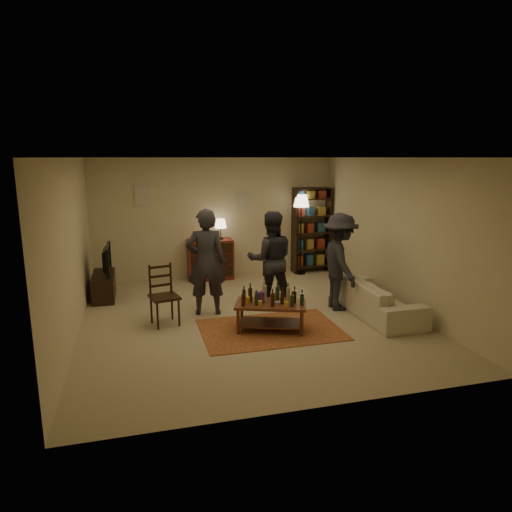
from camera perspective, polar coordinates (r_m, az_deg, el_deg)
name	(u,v)px	position (r m, az deg, el deg)	size (l,w,h in m)	color
floor	(248,318)	(7.92, -0.94, -7.71)	(6.00, 6.00, 0.00)	#C6B793
room_shell	(187,198)	(10.31, -8.61, 7.15)	(6.00, 6.00, 6.00)	beige
rug	(271,330)	(7.39, 1.83, -9.17)	(2.20, 1.50, 0.01)	maroon
coffee_table	(271,306)	(7.26, 1.86, -6.22)	(1.24, 0.95, 0.79)	brown
dining_chair	(163,292)	(7.65, -11.54, -4.48)	(0.53, 0.53, 1.01)	black
tv_stand	(104,279)	(9.34, -18.50, -2.78)	(0.40, 1.00, 1.06)	black
dresser	(211,258)	(10.31, -5.69, -0.30)	(1.00, 0.50, 1.36)	maroon
bookshelf	(311,229)	(10.92, 6.92, 3.36)	(0.90, 0.34, 2.02)	black
floor_lamp	(301,206)	(10.62, 5.68, 6.18)	(0.36, 0.36, 1.87)	black
sofa	(376,297)	(8.27, 14.76, -5.04)	(2.08, 0.81, 0.61)	beige
person_left	(206,262)	(7.92, -6.25, -0.77)	(0.68, 0.45, 1.86)	#2B2A33
person_right	(271,260)	(8.28, 1.84, -0.47)	(0.86, 0.67, 1.77)	#24252C
person_by_sofa	(340,262)	(8.28, 10.42, -0.73)	(1.13, 0.65, 1.75)	#24252C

